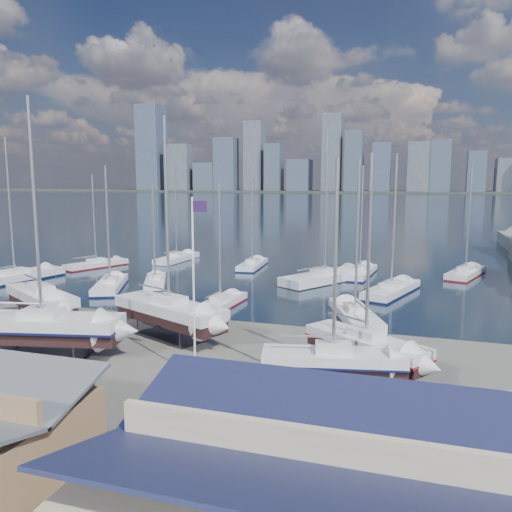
% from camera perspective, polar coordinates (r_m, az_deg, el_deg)
% --- Properties ---
extents(ground, '(1400.00, 1400.00, 0.00)m').
position_cam_1_polar(ground, '(37.87, -14.05, -10.61)').
color(ground, '#605E59').
rests_on(ground, ground).
extents(water, '(1400.00, 600.00, 0.40)m').
position_cam_1_polar(water, '(341.22, 14.10, 6.10)').
color(water, '#1B303F').
rests_on(water, ground).
extents(far_shore, '(1400.00, 80.00, 2.20)m').
position_cam_1_polar(far_shore, '(600.88, 15.52, 7.07)').
color(far_shore, '#2D332D').
rests_on(far_shore, ground).
extents(skyline, '(639.14, 43.80, 107.69)m').
position_cam_1_polar(skyline, '(595.44, 14.88, 10.74)').
color(skyline, '#475166').
rests_on(skyline, far_shore).
extents(shed_blue, '(13.65, 9.45, 4.71)m').
position_cam_1_polar(shed_blue, '(17.70, 5.42, -25.10)').
color(shed_blue, '#BFB293').
rests_on(shed_blue, ground).
extents(sailboat_cradle_2, '(10.03, 7.38, 16.24)m').
position_cam_1_polar(sailboat_cradle_2, '(47.73, -23.34, -4.49)').
color(sailboat_cradle_2, '#2D2D33').
rests_on(sailboat_cradle_2, ground).
extents(sailboat_cradle_3, '(11.51, 5.34, 17.80)m').
position_cam_1_polar(sailboat_cradle_3, '(38.20, -23.21, -7.49)').
color(sailboat_cradle_3, '#2D2D33').
rests_on(sailboat_cradle_3, ground).
extents(sailboat_cradle_4, '(10.81, 6.98, 17.09)m').
position_cam_1_polar(sailboat_cradle_4, '(40.01, -9.88, -6.26)').
color(sailboat_cradle_4, '#2D2D33').
rests_on(sailboat_cradle_4, ground).
extents(sailboat_cradle_5, '(8.57, 3.97, 13.57)m').
position_cam_1_polar(sailboat_cradle_5, '(29.78, 8.80, -11.79)').
color(sailboat_cradle_5, '#2D2D33').
rests_on(sailboat_cradle_5, ground).
extents(sailboat_cradle_6, '(8.39, 6.77, 13.94)m').
position_cam_1_polar(sailboat_cradle_6, '(32.84, 12.43, -9.91)').
color(sailboat_cradle_6, '#2D2D33').
rests_on(sailboat_cradle_6, ground).
extents(sailboat_moored_0, '(6.09, 12.72, 18.34)m').
position_cam_1_polar(sailboat_moored_0, '(68.46, -25.83, -2.41)').
color(sailboat_moored_0, black).
rests_on(sailboat_moored_0, water).
extents(sailboat_moored_1, '(6.01, 9.55, 13.87)m').
position_cam_1_polar(sailboat_moored_1, '(75.45, -17.79, -1.04)').
color(sailboat_moored_1, black).
rests_on(sailboat_moored_1, water).
extents(sailboat_moored_2, '(3.34, 10.05, 14.95)m').
position_cam_1_polar(sailboat_moored_2, '(78.38, -9.02, -0.39)').
color(sailboat_moored_2, black).
rests_on(sailboat_moored_2, water).
extents(sailboat_moored_3, '(6.46, 10.12, 14.71)m').
position_cam_1_polar(sailboat_moored_3, '(59.93, -16.31, -3.35)').
color(sailboat_moored_3, black).
rests_on(sailboat_moored_3, water).
extents(sailboat_moored_4, '(5.63, 8.36, 12.35)m').
position_cam_1_polar(sailboat_moored_4, '(61.13, -11.43, -2.93)').
color(sailboat_moored_4, black).
rests_on(sailboat_moored_4, water).
extents(sailboat_moored_5, '(3.15, 9.35, 13.76)m').
position_cam_1_polar(sailboat_moored_5, '(71.59, -0.41, -1.13)').
color(sailboat_moored_5, black).
rests_on(sailboat_moored_5, water).
extents(sailboat_moored_6, '(2.89, 8.63, 12.72)m').
position_cam_1_polar(sailboat_moored_6, '(49.21, -4.09, -5.56)').
color(sailboat_moored_6, black).
rests_on(sailboat_moored_6, water).
extents(sailboat_moored_7, '(9.71, 12.65, 19.16)m').
position_cam_1_polar(sailboat_moored_7, '(61.88, 7.85, -2.70)').
color(sailboat_moored_7, black).
rests_on(sailboat_moored_7, water).
extents(sailboat_moored_8, '(3.83, 10.24, 14.95)m').
position_cam_1_polar(sailboat_moored_8, '(66.80, 11.79, -2.00)').
color(sailboat_moored_8, black).
rests_on(sailboat_moored_8, water).
extents(sailboat_moored_9, '(6.00, 10.11, 14.76)m').
position_cam_1_polar(sailboat_moored_9, '(45.76, 11.25, -6.77)').
color(sailboat_moored_9, black).
rests_on(sailboat_moored_9, water).
extents(sailboat_moored_10, '(6.19, 11.04, 15.92)m').
position_cam_1_polar(sailboat_moored_10, '(56.74, 15.22, -3.96)').
color(sailboat_moored_10, black).
rests_on(sailboat_moored_10, water).
extents(sailboat_moored_11, '(5.94, 10.25, 14.79)m').
position_cam_1_polar(sailboat_moored_11, '(70.47, 22.82, -1.95)').
color(sailboat_moored_11, black).
rests_on(sailboat_moored_11, water).
extents(car_c, '(2.70, 5.22, 1.41)m').
position_cam_1_polar(car_c, '(30.07, -22.21, -14.68)').
color(car_c, gray).
rests_on(car_c, ground).
extents(car_d, '(3.61, 5.17, 1.39)m').
position_cam_1_polar(car_d, '(24.48, -4.59, -19.60)').
color(car_d, gray).
rests_on(car_d, ground).
extents(flagpole, '(1.00, 0.12, 11.31)m').
position_cam_1_polar(flagpole, '(30.96, -7.04, -2.28)').
color(flagpole, white).
rests_on(flagpole, ground).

